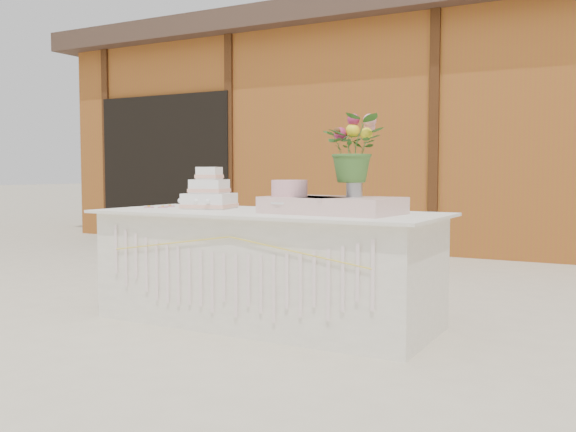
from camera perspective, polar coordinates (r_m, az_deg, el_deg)
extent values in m
plane|color=beige|center=(4.49, -1.87, -9.45)|extent=(80.00, 80.00, 0.00)
cube|color=brown|center=(10.01, 16.04, 6.46)|extent=(12.00, 4.00, 3.00)
cube|color=#402D23|center=(10.22, 16.23, 15.74)|extent=(12.60, 4.60, 0.30)
cube|color=black|center=(10.06, -10.94, 4.25)|extent=(2.40, 0.08, 2.20)
cube|color=white|center=(4.41, -1.89, -4.71)|extent=(2.28, 0.88, 0.75)
cube|color=white|center=(4.37, -1.90, 0.28)|extent=(2.40, 1.00, 0.02)
cube|color=white|center=(4.74, -6.99, 1.34)|extent=(0.39, 0.39, 0.11)
cube|color=#FEB7A0|center=(4.74, -6.99, 0.94)|extent=(0.41, 0.41, 0.03)
cube|color=white|center=(4.74, -7.00, 2.63)|extent=(0.28, 0.28, 0.10)
cube|color=#FEB7A0|center=(4.74, -7.00, 2.28)|extent=(0.30, 0.30, 0.03)
cube|color=white|center=(4.73, -7.01, 3.79)|extent=(0.18, 0.18, 0.09)
cube|color=#FEB7A0|center=(4.73, -7.01, 3.51)|extent=(0.20, 0.20, 0.03)
cylinder|color=silver|center=(4.19, 0.13, 0.37)|extent=(0.26, 0.26, 0.02)
cylinder|color=silver|center=(4.18, 0.13, 0.81)|extent=(0.07, 0.07, 0.05)
cylinder|color=silver|center=(4.18, 0.13, 1.22)|extent=(0.30, 0.30, 0.01)
cylinder|color=#EFACB2|center=(4.18, 0.13, 2.26)|extent=(0.24, 0.24, 0.14)
cube|color=beige|center=(4.14, 3.95, 0.95)|extent=(0.90, 0.57, 0.11)
cylinder|color=#A8A8AD|center=(4.11, 5.92, 2.67)|extent=(0.10, 0.10, 0.14)
imported|color=#3C6A2A|center=(4.11, 5.95, 6.65)|extent=(0.46, 0.43, 0.43)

